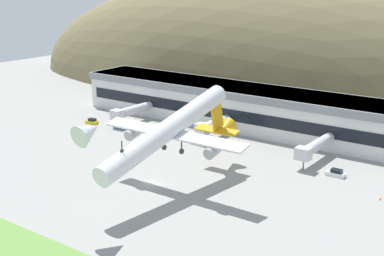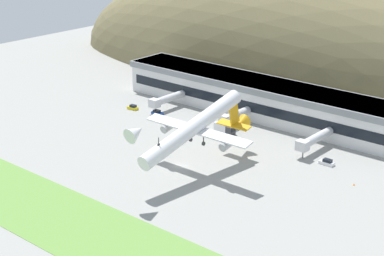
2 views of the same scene
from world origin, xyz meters
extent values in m
plane|color=gray|center=(0.00, 0.00, 0.00)|extent=(342.23, 342.23, 0.00)
cube|color=#669342|center=(0.00, -41.04, 0.04)|extent=(308.01, 23.01, 0.08)
ellipsoid|color=olive|center=(-21.57, 94.87, 0.00)|extent=(239.10, 61.91, 88.66)
cube|color=silver|center=(-6.32, 50.92, 5.93)|extent=(111.04, 16.59, 11.87)
cube|color=gray|center=(-6.32, 50.92, 10.80)|extent=(112.24, 17.79, 2.14)
cube|color=black|center=(-6.32, 42.57, 5.34)|extent=(106.60, 0.16, 3.32)
cylinder|color=silver|center=(-36.29, 35.26, 4.00)|extent=(2.60, 14.72, 2.60)
cube|color=silver|center=(-36.29, 27.90, 4.00)|extent=(3.38, 2.86, 2.86)
cylinder|color=slate|center=(-36.29, 28.40, 2.00)|extent=(0.36, 0.36, 4.00)
cylinder|color=silver|center=(-7.54, 36.39, 4.00)|extent=(2.60, 12.46, 2.60)
cube|color=silver|center=(-7.54, 30.16, 4.00)|extent=(3.38, 2.86, 2.86)
cylinder|color=slate|center=(-7.54, 30.66, 2.00)|extent=(0.36, 0.36, 4.00)
cylinder|color=silver|center=(22.98, 34.73, 4.00)|extent=(2.60, 15.79, 2.60)
cube|color=silver|center=(22.98, 26.83, 4.00)|extent=(3.38, 2.86, 2.86)
cylinder|color=slate|center=(22.98, 27.33, 2.00)|extent=(0.36, 0.36, 4.00)
cylinder|color=silver|center=(5.83, -1.53, 13.24)|extent=(4.11, 38.45, 12.57)
cone|color=silver|center=(5.83, -22.51, 18.02)|extent=(4.03, 5.30, 4.93)
cone|color=orange|center=(5.83, 19.84, 8.36)|extent=(4.03, 6.10, 5.11)
cube|color=orange|center=(5.83, 16.63, 13.32)|extent=(0.50, 5.48, 9.06)
cube|color=orange|center=(5.83, 16.83, 9.05)|extent=(10.68, 2.88, 0.99)
cube|color=silver|center=(5.83, 0.34, 12.09)|extent=(34.25, 3.61, 1.24)
cylinder|color=#9E9EA3|center=(-4.45, -0.18, 10.66)|extent=(2.30, 4.02, 3.04)
cylinder|color=#9E9EA3|center=(16.11, -0.18, 10.66)|extent=(2.30, 4.02, 3.04)
cylinder|color=#2D2D2D|center=(3.57, 0.34, 9.86)|extent=(0.28, 0.28, 2.20)
cylinder|color=#2D2D2D|center=(3.57, 0.34, 8.76)|extent=(0.45, 1.10, 1.10)
cylinder|color=#2D2D2D|center=(8.09, 0.34, 9.86)|extent=(0.28, 0.28, 2.20)
cylinder|color=#2D2D2D|center=(8.09, 0.34, 8.76)|extent=(0.45, 1.10, 1.10)
cylinder|color=#2D2D2D|center=(5.83, -14.67, 13.39)|extent=(0.22, 0.22, 1.98)
cylinder|color=#2D2D2D|center=(5.83, -14.67, 12.40)|extent=(0.30, 0.82, 0.82)
cube|color=gold|center=(-45.81, 26.69, 0.47)|extent=(4.13, 2.12, 0.93)
cube|color=black|center=(-45.61, 26.71, 1.31)|extent=(2.32, 1.70, 0.76)
cube|color=silver|center=(30.64, 27.53, 0.46)|extent=(4.36, 1.88, 0.92)
cube|color=black|center=(30.86, 27.53, 1.30)|extent=(2.40, 1.60, 0.75)
cube|color=#264C99|center=(-35.34, 28.24, 0.44)|extent=(4.36, 2.06, 0.88)
cube|color=black|center=(-35.55, 28.23, 1.24)|extent=(2.42, 1.68, 0.72)
cube|color=#333338|center=(-4.31, 28.93, 1.33)|extent=(2.41, 2.61, 2.65)
cube|color=black|center=(-3.14, 28.86, 1.80)|extent=(0.20, 2.12, 1.17)
cube|color=silver|center=(-7.85, 29.12, 1.47)|extent=(4.96, 2.75, 2.95)
cube|color=orange|center=(42.89, 20.08, 0.01)|extent=(0.52, 0.52, 0.03)
cone|color=orange|center=(42.89, 20.08, 0.31)|extent=(0.40, 0.40, 0.55)
camera|label=1|loc=(70.17, -81.99, 43.07)|focal=50.00mm
camera|label=2|loc=(109.01, -123.19, 71.95)|focal=60.00mm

